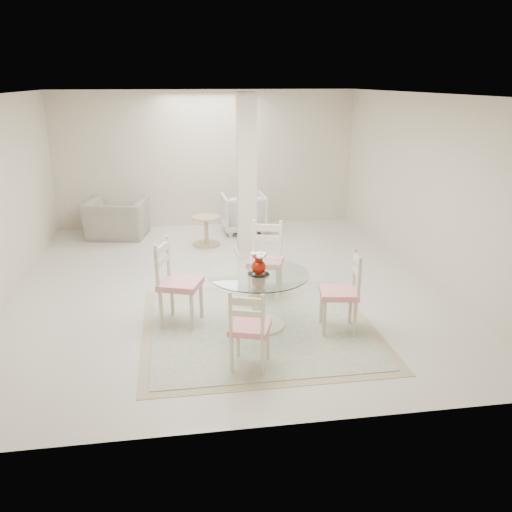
{
  "coord_description": "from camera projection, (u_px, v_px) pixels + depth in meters",
  "views": [
    {
      "loc": [
        -0.72,
        -7.46,
        2.89
      ],
      "look_at": [
        0.25,
        -1.31,
        0.85
      ],
      "focal_mm": 38.0,
      "sensor_mm": 36.0,
      "label": 1
    }
  ],
  "objects": [
    {
      "name": "recliner_taupe",
      "position": [
        116.0,
        219.0,
        10.28
      ],
      "size": [
        1.28,
        1.17,
        0.72
      ],
      "primitive_type": "imported",
      "rotation": [
        0.0,
        0.0,
        2.95
      ],
      "color": "#9D9682",
      "rests_on": "ground"
    },
    {
      "name": "ground",
      "position": [
        226.0,
        284.0,
        8.01
      ],
      "size": [
        7.0,
        7.0,
        0.0
      ],
      "primitive_type": "plane",
      "color": "beige",
      "rests_on": "ground"
    },
    {
      "name": "red_vase",
      "position": [
        259.0,
        263.0,
        6.37
      ],
      "size": [
        0.21,
        0.19,
        0.27
      ],
      "color": "#9F1204",
      "rests_on": "dining_table"
    },
    {
      "name": "side_table",
      "position": [
        206.0,
        232.0,
        9.83
      ],
      "size": [
        0.51,
        0.51,
        0.53
      ],
      "color": "tan",
      "rests_on": "ground"
    },
    {
      "name": "column",
      "position": [
        246.0,
        177.0,
        8.88
      ],
      "size": [
        0.3,
        0.3,
        2.7
      ],
      "primitive_type": "cube",
      "color": "beige",
      "rests_on": "ground"
    },
    {
      "name": "dining_chair_south",
      "position": [
        249.0,
        324.0,
        5.51
      ],
      "size": [
        0.5,
        0.5,
        0.99
      ],
      "rotation": [
        0.0,
        0.0,
        2.81
      ],
      "color": "beige",
      "rests_on": "ground"
    },
    {
      "name": "room_shell",
      "position": [
        223.0,
        158.0,
        7.43
      ],
      "size": [
        6.02,
        7.02,
        2.71
      ],
      "color": "beige",
      "rests_on": "ground"
    },
    {
      "name": "dining_chair_west",
      "position": [
        174.0,
        276.0,
        6.54
      ],
      "size": [
        0.6,
        0.6,
        1.17
      ],
      "rotation": [
        0.0,
        0.0,
        1.22
      ],
      "color": "beige",
      "rests_on": "ground"
    },
    {
      "name": "dining_table",
      "position": [
        259.0,
        300.0,
        6.52
      ],
      "size": [
        1.2,
        1.2,
        0.69
      ],
      "rotation": [
        0.0,
        0.0,
        -0.26
      ],
      "color": "beige",
      "rests_on": "ground"
    },
    {
      "name": "area_rug",
      "position": [
        259.0,
        326.0,
        6.62
      ],
      "size": [
        2.8,
        2.8,
        0.02
      ],
      "color": "tan",
      "rests_on": "ground"
    },
    {
      "name": "dining_chair_north",
      "position": [
        266.0,
        254.0,
        7.41
      ],
      "size": [
        0.58,
        0.58,
        1.16
      ],
      "rotation": [
        0.0,
        0.0,
        -0.3
      ],
      "color": "#F5E5CA",
      "rests_on": "ground"
    },
    {
      "name": "armchair_white",
      "position": [
        244.0,
        213.0,
        10.65
      ],
      "size": [
        0.83,
        0.86,
        0.76
      ],
      "primitive_type": "imported",
      "rotation": [
        0.0,
        0.0,
        3.17
      ],
      "color": "white",
      "rests_on": "ground"
    },
    {
      "name": "dining_chair_east",
      "position": [
        345.0,
        286.0,
        6.36
      ],
      "size": [
        0.5,
        0.5,
        1.09
      ],
      "rotation": [
        0.0,
        0.0,
        -1.74
      ],
      "color": "beige",
      "rests_on": "ground"
    }
  ]
}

